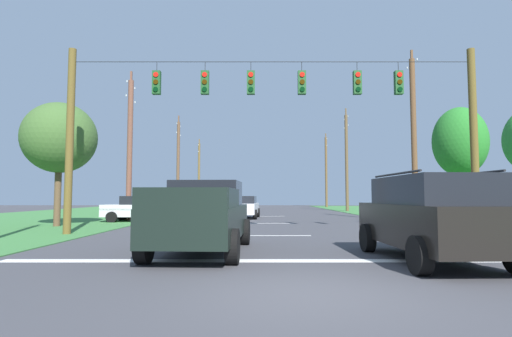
{
  "coord_description": "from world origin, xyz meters",
  "views": [
    {
      "loc": [
        -0.86,
        -6.4,
        1.52
      ],
      "look_at": [
        -0.94,
        9.66,
        2.63
      ],
      "focal_mm": 28.12,
      "sensor_mm": 36.0,
      "label": 1
    }
  ],
  "objects": [
    {
      "name": "ground_plane",
      "position": [
        0.0,
        0.0,
        0.0
      ],
      "size": [
        120.0,
        120.0,
        0.0
      ],
      "primitive_type": "plane",
      "color": "#3D3D42"
    },
    {
      "name": "stop_bar_stripe",
      "position": [
        0.0,
        3.14,
        0.0
      ],
      "size": [
        13.74,
        0.45,
        0.01
      ],
      "primitive_type": "cube",
      "color": "white",
      "rests_on": "ground"
    },
    {
      "name": "lane_dash_0",
      "position": [
        0.0,
        9.14,
        0.0
      ],
      "size": [
        2.5,
        0.15,
        0.01
      ],
      "primitive_type": "cube",
      "rotation": [
        0.0,
        0.0,
        1.57
      ],
      "color": "white",
      "rests_on": "ground"
    },
    {
      "name": "lane_dash_1",
      "position": [
        0.0,
        16.07,
        0.0
      ],
      "size": [
        2.5,
        0.15,
        0.01
      ],
      "primitive_type": "cube",
      "rotation": [
        0.0,
        0.0,
        1.57
      ],
      "color": "white",
      "rests_on": "ground"
    },
    {
      "name": "lane_dash_2",
      "position": [
        0.0,
        23.79,
        0.0
      ],
      "size": [
        2.5,
        0.15,
        0.01
      ],
      "primitive_type": "cube",
      "rotation": [
        0.0,
        0.0,
        1.57
      ],
      "color": "white",
      "rests_on": "ground"
    },
    {
      "name": "overhead_signal_span",
      "position": [
        -0.16,
        9.49,
        4.36
      ],
      "size": [
        16.48,
        0.31,
        7.48
      ],
      "color": "brown",
      "rests_on": "ground"
    },
    {
      "name": "pickup_truck",
      "position": [
        -2.29,
        4.57,
        0.97
      ],
      "size": [
        2.49,
        5.49,
        1.95
      ],
      "color": "black",
      "rests_on": "ground"
    },
    {
      "name": "suv_black",
      "position": [
        3.21,
        3.01,
        1.06
      ],
      "size": [
        2.32,
        4.85,
        2.05
      ],
      "color": "black",
      "rests_on": "ground"
    },
    {
      "name": "distant_car_crossing_white",
      "position": [
        -1.71,
        21.29,
        0.79
      ],
      "size": [
        2.27,
        4.42,
        1.52
      ],
      "color": "silver",
      "rests_on": "ground"
    },
    {
      "name": "distant_car_oncoming",
      "position": [
        -7.64,
        17.36,
        0.79
      ],
      "size": [
        4.31,
        2.04,
        1.52
      ],
      "color": "silver",
      "rests_on": "ground"
    },
    {
      "name": "utility_pole_mid_right",
      "position": [
        8.38,
        16.84,
        4.94
      ],
      "size": [
        0.32,
        1.59,
        10.18
      ],
      "color": "brown",
      "rests_on": "ground"
    },
    {
      "name": "utility_pole_far_right",
      "position": [
        8.28,
        33.83,
        5.13
      ],
      "size": [
        0.31,
        1.87,
        10.43
      ],
      "color": "brown",
      "rests_on": "ground"
    },
    {
      "name": "utility_pole_near_left",
      "position": [
        8.73,
        48.17,
        5.0
      ],
      "size": [
        0.32,
        1.64,
        10.11
      ],
      "color": "brown",
      "rests_on": "ground"
    },
    {
      "name": "utility_pole_far_left",
      "position": [
        -8.72,
        18.34,
        4.6
      ],
      "size": [
        0.33,
        1.84,
        9.36
      ],
      "color": "brown",
      "rests_on": "ground"
    },
    {
      "name": "utility_pole_distant_right",
      "position": [
        -8.48,
        32.56,
        4.67
      ],
      "size": [
        0.3,
        1.95,
        9.43
      ],
      "color": "brown",
      "rests_on": "ground"
    },
    {
      "name": "utility_pole_distant_left",
      "position": [
        -8.64,
        48.0,
        4.59
      ],
      "size": [
        0.31,
        1.71,
        9.31
      ],
      "color": "brown",
      "rests_on": "ground"
    },
    {
      "name": "tree_roadside_far_right",
      "position": [
        -10.75,
        13.58,
        4.43
      ],
      "size": [
        3.6,
        3.6,
        6.22
      ],
      "color": "brown",
      "rests_on": "ground"
    },
    {
      "name": "tree_roadside_left",
      "position": [
        13.0,
        20.6,
        5.18
      ],
      "size": [
        3.55,
        3.55,
        7.56
      ],
      "color": "brown",
      "rests_on": "ground"
    }
  ]
}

